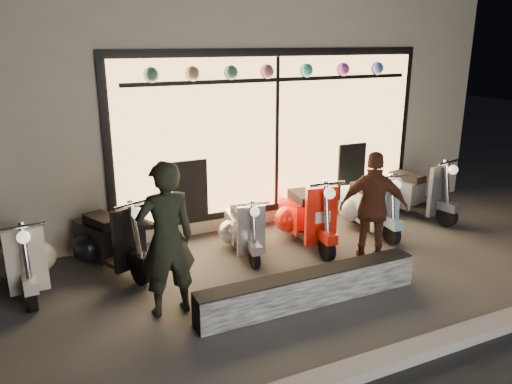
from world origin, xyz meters
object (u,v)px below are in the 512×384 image
scooter_silver (243,227)px  scooter_red (304,214)px  graffiti_barrier (310,288)px  man (166,240)px  woman (374,208)px

scooter_silver → scooter_red: 1.02m
graffiti_barrier → scooter_red: size_ratio=1.88×
man → woman: (2.94, 0.14, -0.10)m
scooter_silver → scooter_red: (1.01, -0.06, 0.08)m
scooter_silver → man: bearing=-130.2°
scooter_red → graffiti_barrier: bearing=-112.5°
graffiti_barrier → scooter_red: 1.97m
scooter_red → man: bearing=-148.2°
man → woman: bearing=-179.8°
graffiti_barrier → man: 1.77m
scooter_red → woman: woman is taller
scooter_silver → man: (-1.47, -1.26, 0.54)m
scooter_silver → graffiti_barrier: bearing=-78.2°
graffiti_barrier → scooter_silver: 1.78m
scooter_red → man: 2.80m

